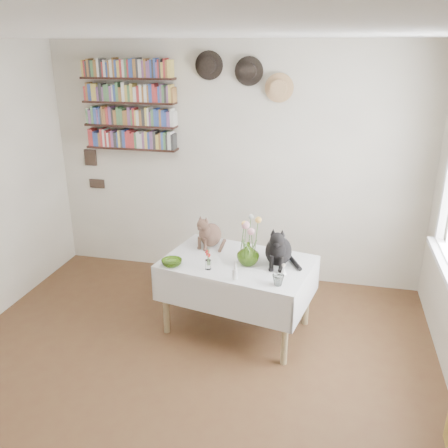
% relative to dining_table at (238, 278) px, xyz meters
% --- Properties ---
extents(room, '(4.08, 4.58, 2.58)m').
position_rel_dining_table_xyz_m(room, '(-0.28, -1.13, 0.74)').
color(room, brown).
rests_on(room, ground).
extents(dining_table, '(1.40, 1.04, 0.68)m').
position_rel_dining_table_xyz_m(dining_table, '(0.00, 0.00, 0.00)').
color(dining_table, white).
rests_on(dining_table, room).
extents(tabby_cat, '(0.30, 0.34, 0.32)m').
position_rel_dining_table_xyz_m(tabby_cat, '(-0.32, 0.29, 0.33)').
color(tabby_cat, brown).
rests_on(tabby_cat, dining_table).
extents(black_cat, '(0.25, 0.32, 0.37)m').
position_rel_dining_table_xyz_m(black_cat, '(0.35, 0.03, 0.35)').
color(black_cat, black).
rests_on(black_cat, dining_table).
extents(flower_vase, '(0.22, 0.22, 0.20)m').
position_rel_dining_table_xyz_m(flower_vase, '(0.10, -0.04, 0.27)').
color(flower_vase, '#84B639').
rests_on(flower_vase, dining_table).
extents(green_bowl, '(0.22, 0.22, 0.05)m').
position_rel_dining_table_xyz_m(green_bowl, '(-0.53, -0.22, 0.19)').
color(green_bowl, '#84B639').
rests_on(green_bowl, dining_table).
extents(drinking_glass, '(0.12, 0.12, 0.09)m').
position_rel_dining_table_xyz_m(drinking_glass, '(0.40, -0.36, 0.21)').
color(drinking_glass, white).
rests_on(drinking_glass, dining_table).
extents(candlestick, '(0.05, 0.05, 0.16)m').
position_rel_dining_table_xyz_m(candlestick, '(0.05, -0.34, 0.22)').
color(candlestick, white).
rests_on(candlestick, dining_table).
extents(berry_jar, '(0.05, 0.05, 0.21)m').
position_rel_dining_table_xyz_m(berry_jar, '(-0.21, -0.21, 0.26)').
color(berry_jar, white).
rests_on(berry_jar, dining_table).
extents(porcelain_figurine, '(0.05, 0.05, 0.10)m').
position_rel_dining_table_xyz_m(porcelain_figurine, '(0.42, -0.16, 0.21)').
color(porcelain_figurine, white).
rests_on(porcelain_figurine, dining_table).
extents(flower_bouquet, '(0.17, 0.12, 0.39)m').
position_rel_dining_table_xyz_m(flower_bouquet, '(0.10, -0.02, 0.51)').
color(flower_bouquet, '#4C7233').
rests_on(flower_bouquet, flower_vase).
extents(bookshelf_unit, '(1.00, 0.16, 0.91)m').
position_rel_dining_table_xyz_m(bookshelf_unit, '(-1.38, 1.03, 1.33)').
color(bookshelf_unit, black).
rests_on(bookshelf_unit, room).
extents(wall_hats, '(0.98, 0.09, 0.48)m').
position_rel_dining_table_xyz_m(wall_hats, '(-0.16, 1.05, 1.66)').
color(wall_hats, black).
rests_on(wall_hats, room).
extents(wall_art_plaques, '(0.21, 0.02, 0.44)m').
position_rel_dining_table_xyz_m(wall_art_plaques, '(-1.91, 1.10, 0.62)').
color(wall_art_plaques, '#38281E').
rests_on(wall_art_plaques, room).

